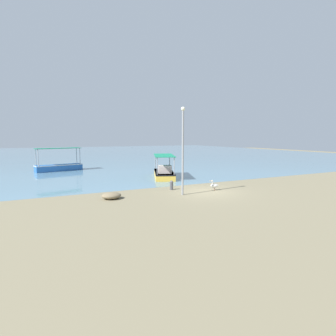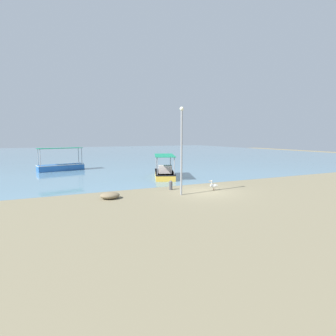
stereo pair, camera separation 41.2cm
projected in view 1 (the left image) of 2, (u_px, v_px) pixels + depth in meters
ground at (206, 192)px, 19.72m from camera, size 120.00×120.00×0.00m
harbor_water at (95, 154)px, 62.86m from camera, size 110.00×90.00×0.00m
fishing_boat_far_left at (164, 172)px, 26.28m from camera, size 3.53×5.52×2.27m
fishing_boat_center at (59, 166)px, 31.65m from camera, size 5.51×2.66×2.75m
pelican at (214, 185)px, 20.15m from camera, size 0.80×0.41×0.80m
lamp_post at (183, 146)px, 18.19m from camera, size 0.28×0.28×6.14m
mooring_bollard at (172, 185)px, 20.35m from camera, size 0.27×0.27×0.73m
net_pile at (111, 196)px, 17.38m from camera, size 1.29×1.10×0.43m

